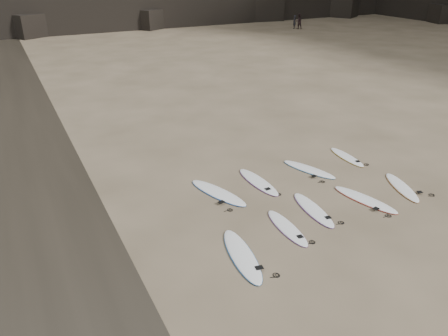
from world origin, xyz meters
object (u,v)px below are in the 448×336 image
at_px(surfboard_5, 218,192).
at_px(surfboard_7, 309,169).
at_px(surfboard_6, 258,182).
at_px(person_b, 299,21).
at_px(surfboard_0, 242,255).
at_px(surfboard_1, 287,227).
at_px(surfboard_4, 402,187).
at_px(surfboard_3, 365,199).
at_px(person_a, 294,22).
at_px(surfboard_2, 313,209).
at_px(surfboard_8, 347,157).

relative_size(surfboard_5, surfboard_7, 1.12).
xyz_separation_m(surfboard_6, person_b, (25.87, 33.36, 0.87)).
relative_size(surfboard_0, surfboard_1, 1.19).
relative_size(surfboard_1, surfboard_4, 0.97).
bearing_deg(surfboard_6, surfboard_7, -1.33).
distance_m(surfboard_3, person_a, 43.36).
bearing_deg(surfboard_2, surfboard_0, -154.86).
distance_m(surfboard_7, surfboard_8, 2.26).
height_order(surfboard_1, surfboard_5, surfboard_5).
bearing_deg(surfboard_4, surfboard_7, 147.95).
height_order(surfboard_0, person_a, person_a).
height_order(surfboard_8, person_a, person_a).
relative_size(surfboard_4, person_a, 1.48).
bearing_deg(surfboard_0, surfboard_3, 18.40).
relative_size(surfboard_8, person_b, 1.22).
bearing_deg(person_a, surfboard_8, 0.27).
relative_size(surfboard_4, surfboard_5, 0.85).
height_order(surfboard_0, surfboard_6, surfboard_0).
relative_size(surfboard_5, person_b, 1.53).
bearing_deg(surfboard_7, surfboard_5, 161.54).
bearing_deg(surfboard_6, surfboard_4, -33.32).
relative_size(surfboard_0, person_b, 1.51).
relative_size(surfboard_0, person_a, 1.72).
xyz_separation_m(surfboard_3, surfboard_6, (-2.72, 2.94, -0.00)).
relative_size(surfboard_5, surfboard_6, 1.07).
bearing_deg(surfboard_3, person_a, 44.84).
bearing_deg(surfboard_3, surfboard_4, -10.90).
bearing_deg(surfboard_1, surfboard_5, 110.84).
distance_m(surfboard_2, person_a, 44.27).
xyz_separation_m(surfboard_4, surfboard_5, (-6.43, 2.78, 0.01)).
xyz_separation_m(surfboard_5, person_a, (27.38, 33.97, 0.75)).
xyz_separation_m(surfboard_1, surfboard_7, (3.27, 3.19, 0.00)).
bearing_deg(person_a, surfboard_3, 0.30).
height_order(surfboard_2, surfboard_3, surfboard_3).
height_order(surfboard_4, surfboard_6, surfboard_6).
distance_m(surfboard_4, person_a, 42.31).
xyz_separation_m(surfboard_3, surfboard_8, (1.97, 3.22, -0.01)).
height_order(surfboard_3, surfboard_8, surfboard_3).
distance_m(surfboard_0, surfboard_6, 4.75).
xyz_separation_m(surfboard_3, surfboard_5, (-4.51, 2.86, 0.00)).
xyz_separation_m(surfboard_1, surfboard_2, (1.45, 0.52, 0.00)).
xyz_separation_m(surfboard_2, person_a, (24.97, 36.55, 0.76)).
bearing_deg(surfboard_1, person_b, 57.53).
bearing_deg(surfboard_8, surfboard_1, -143.58).
height_order(surfboard_1, surfboard_3, surfboard_3).
bearing_deg(surfboard_6, surfboard_0, -128.51).
xyz_separation_m(surfboard_8, person_b, (21.17, 33.08, 0.87)).
bearing_deg(surfboard_8, surfboard_4, -86.37).
distance_m(surfboard_3, surfboard_4, 1.93).
height_order(surfboard_5, person_b, person_b).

